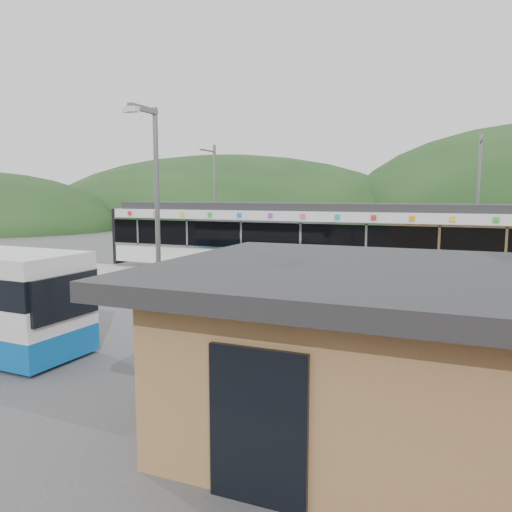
% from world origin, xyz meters
% --- Properties ---
extents(ground, '(120.00, 120.00, 0.00)m').
position_xyz_m(ground, '(0.00, 0.00, 0.00)').
color(ground, '#4C4C4F').
rests_on(ground, ground).
extents(hills, '(146.00, 149.00, 26.00)m').
position_xyz_m(hills, '(6.19, 5.29, 0.00)').
color(hills, '#1E3D19').
rests_on(hills, ground).
extents(platform, '(26.00, 3.20, 0.30)m').
position_xyz_m(platform, '(0.00, 3.30, 0.15)').
color(platform, '#9E9E99').
rests_on(platform, ground).
extents(yellow_line, '(26.00, 0.10, 0.01)m').
position_xyz_m(yellow_line, '(0.00, 2.00, 0.30)').
color(yellow_line, yellow).
rests_on(yellow_line, platform).
extents(train, '(20.44, 3.01, 3.74)m').
position_xyz_m(train, '(-0.96, 6.00, 2.06)').
color(train, black).
rests_on(train, ground).
extents(catenary_mast_west, '(0.18, 1.80, 7.00)m').
position_xyz_m(catenary_mast_west, '(-7.00, 8.56, 3.65)').
color(catenary_mast_west, slate).
rests_on(catenary_mast_west, ground).
extents(catenary_mast_east, '(0.18, 1.80, 7.00)m').
position_xyz_m(catenary_mast_east, '(7.00, 8.56, 3.65)').
color(catenary_mast_east, slate).
rests_on(catenary_mast_east, ground).
extents(station_shelter, '(9.20, 6.20, 3.00)m').
position_xyz_m(station_shelter, '(6.00, -9.01, 1.55)').
color(station_shelter, '#996F43').
rests_on(station_shelter, ground).
extents(lamp_post, '(0.35, 1.09, 6.23)m').
position_xyz_m(lamp_post, '(-0.46, -7.25, 3.72)').
color(lamp_post, slate).
rests_on(lamp_post, ground).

